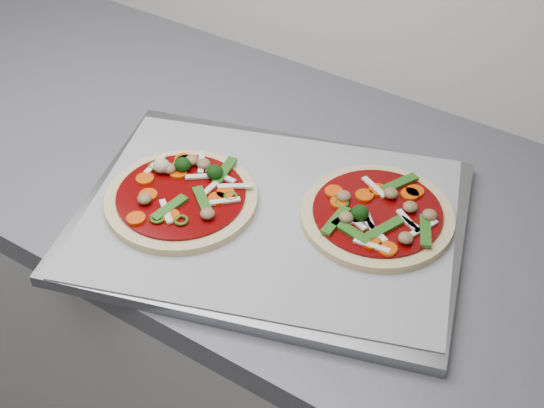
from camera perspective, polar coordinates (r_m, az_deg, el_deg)
The scene contains 4 objects.
baking_tray at distance 1.03m, azimuth -0.15°, elevation -1.25°, with size 0.51×0.38×0.02m, color gray.
parchment at distance 1.02m, azimuth -0.15°, elevation -0.86°, with size 0.49×0.36×0.00m, color #A3A3A8.
pizza_left at distance 1.05m, azimuth -6.79°, elevation 0.63°, with size 0.29×0.29×0.04m.
pizza_right at distance 1.02m, azimuth 7.93°, elevation -0.80°, with size 0.28×0.28×0.03m.
Camera 1 is at (-0.15, 0.58, 1.61)m, focal length 50.00 mm.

